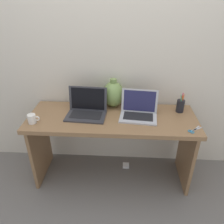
{
  "coord_description": "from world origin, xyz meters",
  "views": [
    {
      "loc": [
        0.1,
        -1.72,
        1.75
      ],
      "look_at": [
        0.0,
        0.0,
        0.78
      ],
      "focal_mm": 34.83,
      "sensor_mm": 36.0,
      "label": 1
    }
  ],
  "objects_px": {
    "coffee_mug": "(32,119)",
    "scissors": "(193,130)",
    "laptop_left": "(87,108)",
    "laptop_right": "(139,110)",
    "power_brick": "(126,165)",
    "pen_cup": "(180,106)",
    "green_vase": "(113,94)"
  },
  "relations": [
    {
      "from": "laptop_right",
      "to": "pen_cup",
      "type": "bearing_deg",
      "value": 13.81
    },
    {
      "from": "laptop_left",
      "to": "coffee_mug",
      "type": "bearing_deg",
      "value": -157.56
    },
    {
      "from": "coffee_mug",
      "to": "pen_cup",
      "type": "height_order",
      "value": "pen_cup"
    },
    {
      "from": "pen_cup",
      "to": "power_brick",
      "type": "height_order",
      "value": "pen_cup"
    },
    {
      "from": "laptop_right",
      "to": "pen_cup",
      "type": "distance_m",
      "value": 0.41
    },
    {
      "from": "laptop_right",
      "to": "coffee_mug",
      "type": "bearing_deg",
      "value": -168.85
    },
    {
      "from": "laptop_right",
      "to": "coffee_mug",
      "type": "relative_size",
      "value": 3.31
    },
    {
      "from": "pen_cup",
      "to": "power_brick",
      "type": "bearing_deg",
      "value": -179.53
    },
    {
      "from": "coffee_mug",
      "to": "scissors",
      "type": "distance_m",
      "value": 1.38
    },
    {
      "from": "scissors",
      "to": "green_vase",
      "type": "bearing_deg",
      "value": 149.15
    },
    {
      "from": "laptop_left",
      "to": "power_brick",
      "type": "xyz_separation_m",
      "value": [
        0.39,
        0.09,
        -0.78
      ]
    },
    {
      "from": "laptop_right",
      "to": "coffee_mug",
      "type": "height_order",
      "value": "laptop_right"
    },
    {
      "from": "green_vase",
      "to": "scissors",
      "type": "relative_size",
      "value": 2.14
    },
    {
      "from": "scissors",
      "to": "power_brick",
      "type": "xyz_separation_m",
      "value": [
        -0.54,
        0.32,
        -0.72
      ]
    },
    {
      "from": "scissors",
      "to": "laptop_left",
      "type": "bearing_deg",
      "value": 165.81
    },
    {
      "from": "green_vase",
      "to": "power_brick",
      "type": "height_order",
      "value": "green_vase"
    },
    {
      "from": "power_brick",
      "to": "green_vase",
      "type": "bearing_deg",
      "value": 150.08
    },
    {
      "from": "scissors",
      "to": "laptop_right",
      "type": "bearing_deg",
      "value": 152.49
    },
    {
      "from": "laptop_right",
      "to": "power_brick",
      "type": "bearing_deg",
      "value": 135.33
    },
    {
      "from": "green_vase",
      "to": "pen_cup",
      "type": "distance_m",
      "value": 0.65
    },
    {
      "from": "laptop_left",
      "to": "coffee_mug",
      "type": "xyz_separation_m",
      "value": [
        -0.45,
        -0.19,
        -0.02
      ]
    },
    {
      "from": "laptop_right",
      "to": "pen_cup",
      "type": "relative_size",
      "value": 1.88
    },
    {
      "from": "pen_cup",
      "to": "power_brick",
      "type": "distance_m",
      "value": 0.92
    },
    {
      "from": "laptop_right",
      "to": "laptop_left",
      "type": "bearing_deg",
      "value": 179.63
    },
    {
      "from": "scissors",
      "to": "power_brick",
      "type": "bearing_deg",
      "value": 148.89
    },
    {
      "from": "laptop_right",
      "to": "pen_cup",
      "type": "xyz_separation_m",
      "value": [
        0.4,
        0.1,
        0.0
      ]
    },
    {
      "from": "power_brick",
      "to": "scissors",
      "type": "bearing_deg",
      "value": -31.11
    },
    {
      "from": "laptop_left",
      "to": "pen_cup",
      "type": "xyz_separation_m",
      "value": [
        0.88,
        0.09,
        -0.0
      ]
    },
    {
      "from": "laptop_left",
      "to": "scissors",
      "type": "distance_m",
      "value": 0.95
    },
    {
      "from": "coffee_mug",
      "to": "scissors",
      "type": "relative_size",
      "value": 0.8
    },
    {
      "from": "pen_cup",
      "to": "power_brick",
      "type": "relative_size",
      "value": 2.69
    },
    {
      "from": "power_brick",
      "to": "coffee_mug",
      "type": "bearing_deg",
      "value": -161.69
    }
  ]
}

